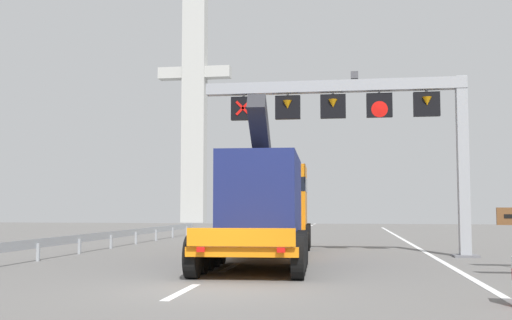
# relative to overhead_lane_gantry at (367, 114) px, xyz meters

# --- Properties ---
(ground) EXTENTS (112.00, 112.00, 0.00)m
(ground) POSITION_rel_overhead_lane_gantry_xyz_m (-3.87, -10.20, -5.41)
(ground) COLOR slate
(lane_markings) EXTENTS (0.20, 62.98, 0.01)m
(lane_markings) POSITION_rel_overhead_lane_gantry_xyz_m (-4.34, 13.99, -5.40)
(lane_markings) COLOR silver
(lane_markings) RESTS_ON ground
(edge_line_right) EXTENTS (0.20, 63.00, 0.01)m
(edge_line_right) POSITION_rel_overhead_lane_gantry_xyz_m (2.33, 1.80, -5.41)
(edge_line_right) COLOR silver
(edge_line_right) RESTS_ON ground
(overhead_lane_gantry) EXTENTS (10.23, 0.90, 7.04)m
(overhead_lane_gantry) POSITION_rel_overhead_lane_gantry_xyz_m (0.00, 0.00, 0.00)
(overhead_lane_gantry) COLOR #9EA0A5
(overhead_lane_gantry) RESTS_ON ground
(heavy_haul_truck_orange) EXTENTS (3.52, 14.15, 5.30)m
(heavy_haul_truck_orange) POSITION_rel_overhead_lane_gantry_xyz_m (-3.70, -0.78, -3.42)
(heavy_haul_truck_orange) COLOR orange
(heavy_haul_truck_orange) RESTS_ON ground
(guardrail_left) EXTENTS (0.13, 29.35, 0.76)m
(guardrail_left) POSITION_rel_overhead_lane_gantry_xyz_m (-11.23, 2.48, -4.85)
(guardrail_left) COLOR #999EA3
(guardrail_left) RESTS_ON ground
(bridge_pylon_distant) EXTENTS (9.00, 2.00, 29.64)m
(bridge_pylon_distant) POSITION_rel_overhead_lane_gantry_xyz_m (-19.24, 49.23, 9.80)
(bridge_pylon_distant) COLOR #B7B7B2
(bridge_pylon_distant) RESTS_ON ground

